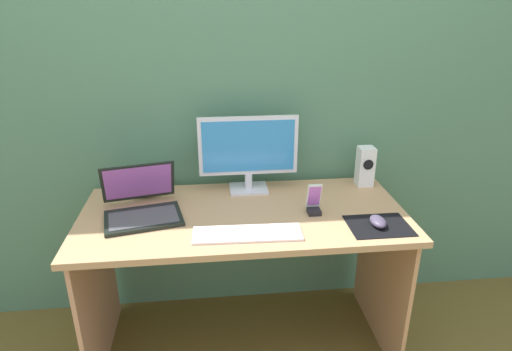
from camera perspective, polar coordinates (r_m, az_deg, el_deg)
name	(u,v)px	position (r m, az deg, el deg)	size (l,w,h in m)	color
ground_plane	(245,341)	(2.32, -1.45, -20.86)	(8.00, 8.00, 0.00)	brown
wall_back	(235,74)	(2.09, -2.70, 13.11)	(6.00, 0.04, 2.50)	#4F7E60
desk	(244,242)	(1.97, -1.62, -8.67)	(1.41, 0.65, 0.72)	tan
monitor	(248,151)	(2.03, -1.01, 3.20)	(0.46, 0.14, 0.36)	silver
speaker_right	(365,166)	(2.19, 14.09, 1.18)	(0.08, 0.08, 0.19)	white
laptop	(142,206)	(1.92, -14.72, -3.83)	(0.37, 0.36, 0.21)	black
fishbowl	(145,181)	(2.09, -14.31, -0.68)	(0.15, 0.15, 0.15)	silver
keyboard_external	(248,234)	(1.72, -1.03, -7.61)	(0.43, 0.13, 0.01)	white
mousepad	(379,226)	(1.86, 15.76, -6.33)	(0.25, 0.20, 0.00)	black
mouse	(378,221)	(1.85, 15.66, -5.81)	(0.06, 0.10, 0.04)	#50445D
phone_in_dock	(314,203)	(1.89, 7.60, -3.58)	(0.06, 0.06, 0.14)	black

